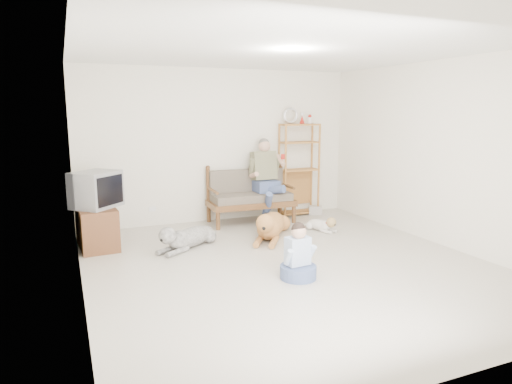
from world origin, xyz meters
name	(u,v)px	position (x,y,z in m)	size (l,w,h in m)	color
floor	(289,265)	(0.00, 0.00, 0.00)	(5.50, 5.50, 0.00)	beige
ceiling	(292,48)	(0.00, 0.00, 2.70)	(5.50, 5.50, 0.00)	white
wall_back	(220,146)	(0.00, 2.75, 1.35)	(5.00, 5.00, 0.00)	white
wall_front	(471,201)	(0.00, -2.75, 1.35)	(5.00, 5.00, 0.00)	white
wall_left	(75,172)	(-2.50, 0.00, 1.35)	(5.50, 5.50, 0.00)	white
wall_right	(444,154)	(2.50, 0.00, 1.35)	(5.50, 5.50, 0.00)	white
loveseat	(250,195)	(0.42, 2.38, 0.49)	(1.53, 0.76, 0.95)	brown
man	(268,185)	(0.69, 2.19, 0.68)	(0.56, 0.81, 1.30)	#475382
etagere	(299,169)	(1.50, 2.55, 0.89)	(0.77, 0.34, 2.03)	#AA7335
book_stack	(315,210)	(1.81, 2.44, 0.08)	(0.25, 0.18, 0.16)	beige
tv_stand	(96,227)	(-2.23, 1.80, 0.30)	(0.56, 0.93, 0.60)	brown
crt_tv	(96,189)	(-2.20, 1.78, 0.86)	(0.79, 0.79, 0.52)	gray
wall_outlet	(152,209)	(-1.25, 2.73, 0.30)	(0.12, 0.02, 0.08)	white
golden_retriever	(270,225)	(0.32, 1.27, 0.20)	(0.98, 1.41, 0.49)	#B06F3D
shaggy_dog	(186,237)	(-1.04, 1.24, 0.16)	(1.12, 0.87, 0.40)	silver
terrier	(323,225)	(1.28, 1.29, 0.11)	(0.35, 0.67, 0.26)	silver
child	(298,258)	(-0.12, -0.46, 0.25)	(0.43, 0.43, 0.69)	#475382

